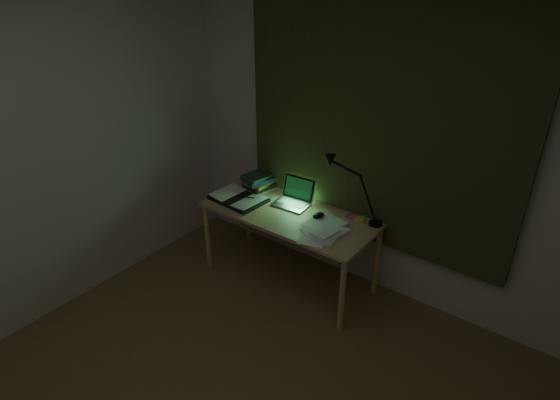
# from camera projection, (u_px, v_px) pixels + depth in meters

# --- Properties ---
(wall_back) EXTENTS (3.50, 0.00, 2.50)m
(wall_back) POSITION_uv_depth(u_px,v_px,m) (375.00, 143.00, 3.50)
(wall_back) COLOR beige
(wall_back) RESTS_ON ground
(curtain) EXTENTS (2.20, 0.06, 2.00)m
(curtain) POSITION_uv_depth(u_px,v_px,m) (375.00, 118.00, 3.38)
(curtain) COLOR #2D3018
(curtain) RESTS_ON wall_back
(desk) EXTENTS (1.43, 0.63, 0.65)m
(desk) POSITION_uv_depth(u_px,v_px,m) (289.00, 247.00, 3.93)
(desk) COLOR tan
(desk) RESTS_ON floor
(laptop) EXTENTS (0.32, 0.35, 0.21)m
(laptop) POSITION_uv_depth(u_px,v_px,m) (291.00, 194.00, 3.84)
(laptop) COLOR #ADAEB2
(laptop) RESTS_ON desk
(open_textbook) EXTENTS (0.47, 0.35, 0.04)m
(open_textbook) POSITION_uv_depth(u_px,v_px,m) (239.00, 198.00, 3.96)
(open_textbook) COLOR white
(open_textbook) RESTS_ON desk
(book_stack) EXTENTS (0.24, 0.27, 0.16)m
(book_stack) POSITION_uv_depth(u_px,v_px,m) (259.00, 182.00, 4.10)
(book_stack) COLOR white
(book_stack) RESTS_ON desk
(loose_papers) EXTENTS (0.40, 0.42, 0.02)m
(loose_papers) POSITION_uv_depth(u_px,v_px,m) (321.00, 229.00, 3.53)
(loose_papers) COLOR white
(loose_papers) RESTS_ON desk
(mouse) EXTENTS (0.09, 0.12, 0.04)m
(mouse) POSITION_uv_depth(u_px,v_px,m) (318.00, 215.00, 3.70)
(mouse) COLOR black
(mouse) RESTS_ON desk
(sticky_yellow) EXTENTS (0.10, 0.10, 0.02)m
(sticky_yellow) POSITION_uv_depth(u_px,v_px,m) (359.00, 218.00, 3.68)
(sticky_yellow) COLOR #CFD92D
(sticky_yellow) RESTS_ON desk
(sticky_pink) EXTENTS (0.08, 0.08, 0.02)m
(sticky_pink) POSITION_uv_depth(u_px,v_px,m) (352.00, 216.00, 3.71)
(sticky_pink) COLOR #CB4F90
(sticky_pink) RESTS_ON desk
(desk_lamp) EXTENTS (0.41, 0.33, 0.57)m
(desk_lamp) POSITION_uv_depth(u_px,v_px,m) (379.00, 192.00, 3.48)
(desk_lamp) COLOR black
(desk_lamp) RESTS_ON desk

